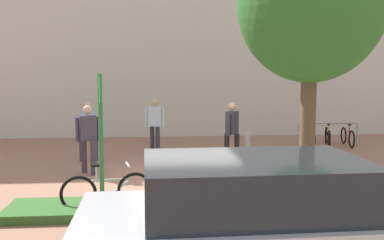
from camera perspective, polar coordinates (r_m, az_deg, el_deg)
The scene contains 13 objects.
ground_plane at distance 10.29m, azimuth -1.40°, elevation -7.83°, with size 60.00×60.00×0.00m, color #936651.
building_facade at distance 17.87m, azimuth -2.99°, elevation 14.15°, with size 28.00×1.20×10.00m, color beige.
planter_strip at distance 7.97m, azimuth 1.64°, elevation -11.37°, with size 7.00×1.10×0.16m, color #336028.
tree_sidewalk at distance 8.13m, azimuth 15.53°, elevation 14.89°, with size 2.64×2.64×5.22m.
parking_sign_post at distance 7.67m, azimuth -12.04°, elevation -0.43°, with size 0.09×0.36×2.48m.
bike_at_sign at distance 8.12m, azimuth -11.19°, elevation -9.19°, with size 1.66×0.47×0.86m.
bike_rack_cluster at distance 15.70m, azimuth 17.57°, elevation -2.02°, with size 2.10×1.68×0.83m.
bollard_steel at distance 12.96m, azimuth 7.36°, elevation -2.98°, with size 0.16×0.16×0.90m, color #ADADB2.
person_shirt_white at distance 12.61m, azimuth -13.61°, elevation -0.90°, with size 0.52×0.58×1.72m.
person_shirt_blue at distance 13.60m, azimuth -4.97°, elevation -0.27°, with size 0.61×0.36×1.72m.
person_suited_navy at distance 11.81m, azimuth 5.33°, elevation -1.22°, with size 0.43×0.53×1.72m.
person_suited_dark at distance 10.94m, azimuth -13.61°, elevation -1.93°, with size 0.59×0.41×1.72m.
car_silver_sedan at distance 5.03m, azimuth 9.85°, elevation -13.86°, with size 4.35×2.11×1.54m.
Camera 1 is at (-0.60, -9.98, 2.46)m, focal length 40.19 mm.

